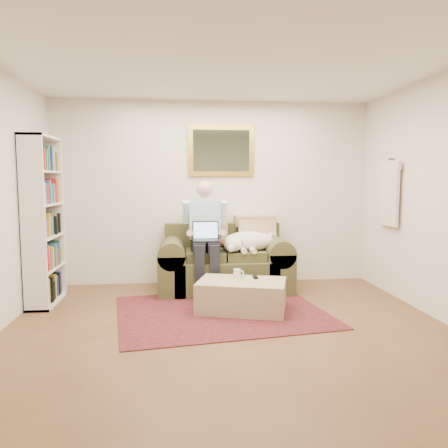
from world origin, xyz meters
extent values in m
cube|color=brown|center=(0.00, 0.00, 0.00)|extent=(4.50, 5.00, 0.01)
cube|color=white|center=(0.00, 0.00, 2.60)|extent=(4.50, 5.00, 0.01)
cube|color=silver|center=(0.00, 2.50, 1.30)|extent=(4.50, 0.01, 2.60)
cube|color=black|center=(-0.03, 1.02, 0.01)|extent=(2.52, 2.15, 0.01)
cube|color=brown|center=(0.11, 1.99, 0.22)|extent=(1.33, 0.85, 0.43)
cube|color=brown|center=(0.11, 2.36, 0.66)|extent=(1.61, 0.19, 0.44)
cube|color=brown|center=(-0.59, 1.99, 0.27)|extent=(0.35, 0.85, 0.89)
cube|color=brown|center=(0.82, 1.99, 0.27)|extent=(0.35, 0.85, 0.89)
cube|color=brown|center=(-0.15, 1.93, 0.50)|extent=(0.51, 0.58, 0.12)
cube|color=brown|center=(0.38, 1.93, 0.50)|extent=(0.51, 0.58, 0.12)
cube|color=black|center=(-0.15, 1.74, 0.72)|extent=(0.34, 0.24, 0.02)
cube|color=black|center=(-0.15, 1.86, 0.84)|extent=(0.34, 0.06, 0.24)
cube|color=#99BFF2|center=(-0.15, 1.85, 0.84)|extent=(0.31, 0.05, 0.20)
cube|color=tan|center=(0.21, 1.03, 0.18)|extent=(1.10, 0.86, 0.35)
cylinder|color=white|center=(0.18, 1.20, 0.40)|extent=(0.08, 0.08, 0.10)
cube|color=black|center=(0.39, 1.16, 0.36)|extent=(0.05, 0.15, 0.02)
cube|color=gold|center=(0.11, 2.48, 1.90)|extent=(0.94, 0.04, 0.72)
cube|color=gray|center=(0.11, 2.46, 1.90)|extent=(0.80, 0.01, 0.58)
camera|label=1|loc=(-0.47, -3.76, 1.49)|focal=35.00mm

